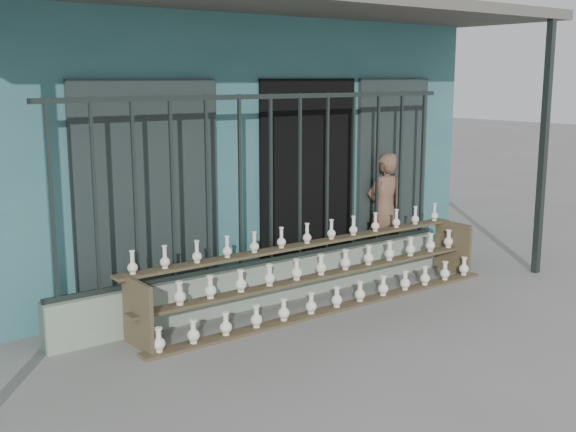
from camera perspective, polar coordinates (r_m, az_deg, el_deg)
ground at (r=7.01m, az=5.04°, el=-9.30°), size 60.00×60.00×0.00m
workshop_building at (r=10.14m, az=-11.20°, el=6.22°), size 7.40×6.60×3.21m
parapet_wall at (r=7.90m, az=-1.33°, el=-5.20°), size 5.00×0.20×0.45m
security_fence at (r=7.66m, az=-1.36°, el=2.90°), size 5.00×0.04×1.80m
shelf_rack at (r=7.77m, az=2.72°, el=-4.43°), size 4.50×0.68×0.85m
elderly_woman at (r=9.33m, az=7.64°, el=0.47°), size 0.57×0.41×1.48m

